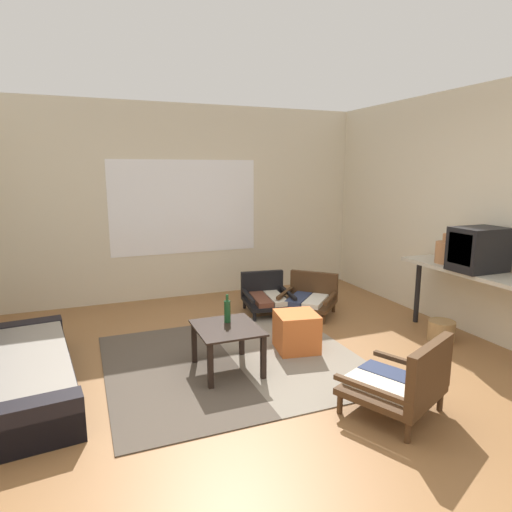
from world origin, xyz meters
The scene contains 15 objects.
ground_plane centered at (0.00, 0.00, 0.00)m, with size 7.80×7.80×0.00m, color olive.
far_wall_with_window centered at (0.00, 3.06, 1.35)m, with size 5.60×0.13×2.70m.
side_wall_right centered at (2.66, 0.30, 1.35)m, with size 0.12×6.60×2.70m, color beige.
area_rug centered at (-0.11, 0.60, 0.01)m, with size 2.36×2.20×0.01m.
couch centered at (-2.02, 0.66, 0.22)m, with size 1.00×1.99×0.74m.
coffee_table centered at (-0.23, 0.43, 0.34)m, with size 0.56×0.63×0.42m.
armchair_by_window centered at (0.78, 1.88, 0.21)m, with size 0.65×0.71×0.49m.
armchair_striped_foreground centered at (0.74, -0.77, 0.27)m, with size 0.84×0.83×0.62m.
armchair_corner centered at (1.26, 1.62, 0.22)m, with size 0.87×0.87×0.50m.
ottoman_orange centered at (0.57, 0.62, 0.20)m, with size 0.40×0.40×0.39m, color #D1662D.
console_shelf centered at (2.30, 0.14, 0.72)m, with size 0.45×1.55×0.81m.
crt_television centered at (2.30, 0.05, 1.03)m, with size 0.51×0.37×0.44m.
clay_vase centered at (2.30, 0.45, 0.94)m, with size 0.25×0.25×0.32m.
glass_bottle centered at (-0.19, 0.55, 0.53)m, with size 0.06×0.06×0.26m.
wicker_basket centered at (2.13, 0.26, 0.11)m, with size 0.28×0.28×0.22m, color #9E7A4C.
Camera 1 is at (-1.39, -3.18, 1.81)m, focal length 31.07 mm.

